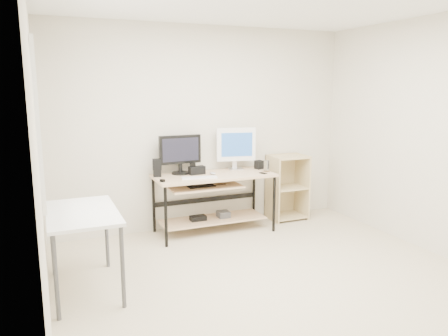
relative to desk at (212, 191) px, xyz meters
name	(u,v)px	position (x,y,z in m)	size (l,w,h in m)	color
room	(266,147)	(-0.11, -1.62, 0.78)	(4.01, 4.01, 2.62)	beige
desk	(212,191)	(0.00, 0.00, 0.00)	(1.50, 0.65, 0.75)	#D8B589
side_table	(83,220)	(-1.65, -1.06, 0.13)	(0.60, 1.00, 0.75)	white
shelf_unit	(286,187)	(1.18, 0.16, -0.09)	(0.50, 0.40, 0.90)	#D1BA83
black_monitor	(180,152)	(-0.35, 0.19, 0.49)	(0.54, 0.22, 0.49)	black
white_imac	(236,146)	(0.42, 0.18, 0.53)	(0.52, 0.17, 0.55)	silver
keyboard	(199,178)	(-0.22, -0.15, 0.22)	(0.43, 0.12, 0.01)	white
mouse	(213,173)	(0.01, -0.01, 0.23)	(0.06, 0.10, 0.03)	#BBBBC0
center_speaker	(197,170)	(-0.17, 0.09, 0.26)	(0.20, 0.09, 0.10)	black
speaker_left	(157,167)	(-0.66, 0.15, 0.32)	(0.13, 0.13, 0.21)	black
speaker_right	(259,165)	(0.72, 0.11, 0.27)	(0.09, 0.09, 0.11)	black
audio_controller	(193,169)	(-0.22, 0.10, 0.29)	(0.07, 0.05, 0.15)	black
volume_puck	(162,181)	(-0.68, -0.17, 0.23)	(0.06, 0.06, 0.03)	black
smartphone	(263,173)	(0.62, -0.19, 0.22)	(0.05, 0.10, 0.01)	black
coaster	(266,171)	(0.72, -0.10, 0.21)	(0.09, 0.09, 0.01)	#A17948
drinking_glass	(267,166)	(0.72, -0.10, 0.29)	(0.07, 0.07, 0.14)	white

